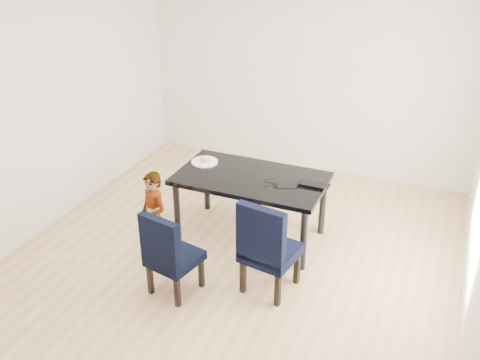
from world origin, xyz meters
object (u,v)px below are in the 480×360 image
at_px(dining_table, 251,207).
at_px(plate, 205,162).
at_px(laptop, 315,183).
at_px(chair_left, 174,251).
at_px(chair_right, 271,245).
at_px(child, 154,217).

xyz_separation_m(dining_table, plate, (-0.62, 0.13, 0.38)).
xyz_separation_m(dining_table, laptop, (0.68, 0.11, 0.39)).
relative_size(chair_left, chair_right, 0.90).
xyz_separation_m(plate, laptop, (1.30, -0.02, 0.00)).
distance_m(dining_table, chair_right, 0.95).
bearing_deg(child, chair_left, -16.16).
bearing_deg(chair_left, laptop, 64.10).
xyz_separation_m(chair_right, child, (-1.28, 0.01, -0.00)).
bearing_deg(plate, chair_right, -38.63).
relative_size(chair_left, plate, 2.97).
bearing_deg(dining_table, laptop, 8.81).
height_order(chair_left, laptop, chair_left).
bearing_deg(laptop, child, 31.61).
distance_m(child, laptop, 1.71).
relative_size(chair_left, laptop, 2.64).
bearing_deg(chair_right, dining_table, 132.83).
bearing_deg(dining_table, child, -134.50).
bearing_deg(chair_right, chair_left, -145.76).
xyz_separation_m(dining_table, chair_right, (0.52, -0.78, 0.12)).
distance_m(chair_left, child, 0.60).
relative_size(dining_table, child, 1.62).
bearing_deg(laptop, chair_left, 52.52).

